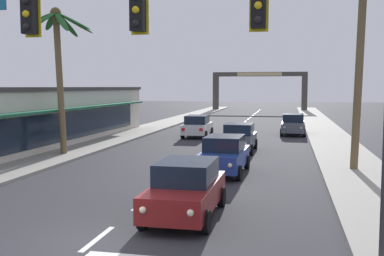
{
  "coord_description": "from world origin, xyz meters",
  "views": [
    {
      "loc": [
        4.72,
        -10.18,
        3.88
      ],
      "look_at": [
        0.88,
        8.0,
        2.2
      ],
      "focal_mm": 42.88,
      "sensor_mm": 36.0,
      "label": 1
    }
  ],
  "objects_px": {
    "sedan_third_in_queue": "(224,155)",
    "town_gateway_arch": "(259,85)",
    "palm_left_second": "(57,48)",
    "sedan_lead_at_stop_bar": "(186,189)",
    "sedan_oncoming_far": "(197,126)",
    "sedan_fifth_in_queue": "(239,137)",
    "sedan_parked_nearest_kerb": "(293,124)",
    "storefront_strip_left": "(23,116)",
    "traffic_signal_mast": "(210,33)",
    "palm_right_second": "(362,14)"
  },
  "relations": [
    {
      "from": "sedan_lead_at_stop_bar",
      "to": "sedan_parked_nearest_kerb",
      "type": "xyz_separation_m",
      "value": [
        3.33,
        24.61,
        0.0
      ]
    },
    {
      "from": "sedan_third_in_queue",
      "to": "palm_right_second",
      "type": "xyz_separation_m",
      "value": [
        5.9,
        1.66,
        6.24
      ]
    },
    {
      "from": "palm_right_second",
      "to": "storefront_strip_left",
      "type": "distance_m",
      "value": 21.9
    },
    {
      "from": "storefront_strip_left",
      "to": "town_gateway_arch",
      "type": "relative_size",
      "value": 1.76
    },
    {
      "from": "sedan_parked_nearest_kerb",
      "to": "traffic_signal_mast",
      "type": "bearing_deg",
      "value": -94.42
    },
    {
      "from": "sedan_lead_at_stop_bar",
      "to": "sedan_fifth_in_queue",
      "type": "height_order",
      "value": "same"
    },
    {
      "from": "town_gateway_arch",
      "to": "sedan_oncoming_far",
      "type": "bearing_deg",
      "value": -92.99
    },
    {
      "from": "sedan_third_in_queue",
      "to": "town_gateway_arch",
      "type": "relative_size",
      "value": 0.3
    },
    {
      "from": "sedan_oncoming_far",
      "to": "traffic_signal_mast",
      "type": "bearing_deg",
      "value": -78.13
    },
    {
      "from": "traffic_signal_mast",
      "to": "sedan_lead_at_stop_bar",
      "type": "distance_m",
      "value": 5.25
    },
    {
      "from": "town_gateway_arch",
      "to": "sedan_third_in_queue",
      "type": "bearing_deg",
      "value": -87.99
    },
    {
      "from": "sedan_fifth_in_queue",
      "to": "town_gateway_arch",
      "type": "relative_size",
      "value": 0.29
    },
    {
      "from": "sedan_lead_at_stop_bar",
      "to": "sedan_third_in_queue",
      "type": "bearing_deg",
      "value": 88.71
    },
    {
      "from": "sedan_third_in_queue",
      "to": "town_gateway_arch",
      "type": "bearing_deg",
      "value": 92.01
    },
    {
      "from": "sedan_parked_nearest_kerb",
      "to": "sedan_oncoming_far",
      "type": "bearing_deg",
      "value": -156.24
    },
    {
      "from": "sedan_parked_nearest_kerb",
      "to": "palm_left_second",
      "type": "bearing_deg",
      "value": -132.47
    },
    {
      "from": "sedan_oncoming_far",
      "to": "storefront_strip_left",
      "type": "distance_m",
      "value": 12.65
    },
    {
      "from": "sedan_oncoming_far",
      "to": "palm_left_second",
      "type": "bearing_deg",
      "value": -117.56
    },
    {
      "from": "sedan_parked_nearest_kerb",
      "to": "palm_right_second",
      "type": "height_order",
      "value": "palm_right_second"
    },
    {
      "from": "sedan_lead_at_stop_bar",
      "to": "sedan_third_in_queue",
      "type": "xyz_separation_m",
      "value": [
        0.16,
        7.07,
        0.0
      ]
    },
    {
      "from": "palm_left_second",
      "to": "sedan_oncoming_far",
      "type": "bearing_deg",
      "value": 62.44
    },
    {
      "from": "sedan_fifth_in_queue",
      "to": "palm_left_second",
      "type": "distance_m",
      "value": 11.61
    },
    {
      "from": "sedan_parked_nearest_kerb",
      "to": "town_gateway_arch",
      "type": "height_order",
      "value": "town_gateway_arch"
    },
    {
      "from": "sedan_parked_nearest_kerb",
      "to": "palm_left_second",
      "type": "height_order",
      "value": "palm_left_second"
    },
    {
      "from": "traffic_signal_mast",
      "to": "sedan_third_in_queue",
      "type": "bearing_deg",
      "value": 95.96
    },
    {
      "from": "sedan_oncoming_far",
      "to": "sedan_parked_nearest_kerb",
      "type": "height_order",
      "value": "same"
    },
    {
      "from": "traffic_signal_mast",
      "to": "town_gateway_arch",
      "type": "bearing_deg",
      "value": 92.61
    },
    {
      "from": "sedan_third_in_queue",
      "to": "palm_left_second",
      "type": "distance_m",
      "value": 11.59
    },
    {
      "from": "sedan_third_in_queue",
      "to": "storefront_strip_left",
      "type": "bearing_deg",
      "value": 153.06
    },
    {
      "from": "traffic_signal_mast",
      "to": "sedan_oncoming_far",
      "type": "distance_m",
      "value": 25.22
    },
    {
      "from": "traffic_signal_mast",
      "to": "sedan_oncoming_far",
      "type": "relative_size",
      "value": 2.52
    },
    {
      "from": "sedan_fifth_in_queue",
      "to": "traffic_signal_mast",
      "type": "bearing_deg",
      "value": -86.21
    },
    {
      "from": "palm_left_second",
      "to": "palm_right_second",
      "type": "relative_size",
      "value": 0.86
    },
    {
      "from": "sedan_third_in_queue",
      "to": "storefront_strip_left",
      "type": "xyz_separation_m",
      "value": [
        -14.6,
        7.42,
        1.08
      ]
    },
    {
      "from": "sedan_fifth_in_queue",
      "to": "sedan_parked_nearest_kerb",
      "type": "relative_size",
      "value": 1.0
    },
    {
      "from": "sedan_lead_at_stop_bar",
      "to": "storefront_strip_left",
      "type": "xyz_separation_m",
      "value": [
        -14.44,
        14.48,
        1.08
      ]
    },
    {
      "from": "sedan_oncoming_far",
      "to": "sedan_lead_at_stop_bar",
      "type": "bearing_deg",
      "value": -79.65
    },
    {
      "from": "town_gateway_arch",
      "to": "sedan_fifth_in_queue",
      "type": "bearing_deg",
      "value": -87.81
    },
    {
      "from": "traffic_signal_mast",
      "to": "palm_right_second",
      "type": "relative_size",
      "value": 1.17
    },
    {
      "from": "sedan_parked_nearest_kerb",
      "to": "storefront_strip_left",
      "type": "relative_size",
      "value": 0.17
    },
    {
      "from": "palm_left_second",
      "to": "town_gateway_arch",
      "type": "distance_m",
      "value": 52.52
    },
    {
      "from": "traffic_signal_mast",
      "to": "storefront_strip_left",
      "type": "bearing_deg",
      "value": 131.95
    },
    {
      "from": "sedan_lead_at_stop_bar",
      "to": "sedan_oncoming_far",
      "type": "distance_m",
      "value": 21.78
    },
    {
      "from": "sedan_lead_at_stop_bar",
      "to": "town_gateway_arch",
      "type": "relative_size",
      "value": 0.29
    },
    {
      "from": "sedan_fifth_in_queue",
      "to": "palm_left_second",
      "type": "height_order",
      "value": "palm_left_second"
    },
    {
      "from": "palm_left_second",
      "to": "sedan_third_in_queue",
      "type": "bearing_deg",
      "value": -18.98
    },
    {
      "from": "sedan_third_in_queue",
      "to": "sedan_oncoming_far",
      "type": "height_order",
      "value": "same"
    },
    {
      "from": "sedan_third_in_queue",
      "to": "sedan_fifth_in_queue",
      "type": "bearing_deg",
      "value": 90.71
    },
    {
      "from": "sedan_third_in_queue",
      "to": "palm_right_second",
      "type": "distance_m",
      "value": 8.74
    },
    {
      "from": "palm_left_second",
      "to": "palm_right_second",
      "type": "bearing_deg",
      "value": -6.23
    }
  ]
}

